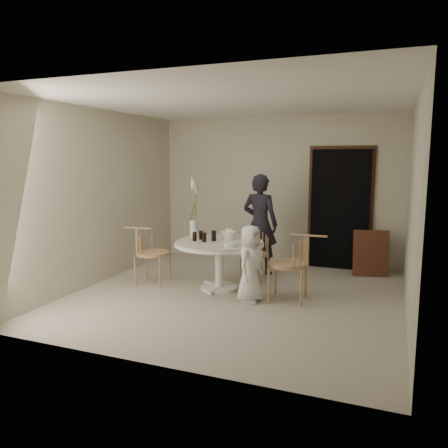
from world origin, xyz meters
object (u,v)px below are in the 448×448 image
(birthday_cake, at_px, (228,235))
(flower_vase, at_px, (194,215))
(table, at_px, (219,249))
(girl, at_px, (260,224))
(chair_right, at_px, (298,258))
(boy, at_px, (250,264))
(chair_left, at_px, (145,247))
(chair_far, at_px, (256,248))

(birthday_cake, height_order, flower_vase, flower_vase)
(table, xyz_separation_m, girl, (0.30, 1.10, 0.23))
(table, xyz_separation_m, chair_right, (1.21, -0.15, -0.00))
(boy, xyz_separation_m, flower_vase, (-1.11, 0.57, 0.54))
(chair_right, height_order, flower_vase, flower_vase)
(boy, xyz_separation_m, birthday_cake, (-0.55, 0.59, 0.26))
(chair_left, height_order, boy, boy)
(girl, xyz_separation_m, boy, (0.31, -1.49, -0.32))
(flower_vase, bearing_deg, girl, 48.86)
(chair_far, relative_size, boy, 0.73)
(chair_right, bearing_deg, birthday_cake, -110.02)
(table, xyz_separation_m, chair_far, (0.34, 0.77, -0.11))
(chair_far, bearing_deg, birthday_cake, -118.03)
(chair_left, xyz_separation_m, flower_vase, (0.70, 0.31, 0.49))
(birthday_cake, bearing_deg, boy, -47.16)
(girl, height_order, boy, girl)
(chair_right, height_order, girl, girl)
(table, bearing_deg, flower_vase, 159.10)
(girl, bearing_deg, flower_vase, 56.00)
(boy, bearing_deg, flower_vase, 70.27)
(girl, bearing_deg, chair_far, 104.67)
(birthday_cake, bearing_deg, flower_vase, -178.47)
(table, xyz_separation_m, chair_left, (-1.20, -0.12, -0.04))
(table, distance_m, chair_far, 0.85)
(chair_far, xyz_separation_m, chair_left, (-1.54, -0.89, 0.07))
(boy, distance_m, birthday_cake, 0.84)
(chair_right, bearing_deg, table, -99.84)
(chair_right, distance_m, chair_left, 2.41)
(boy, bearing_deg, chair_left, 89.44)
(girl, height_order, birthday_cake, girl)
(chair_far, distance_m, girl, 0.48)
(girl, bearing_deg, chair_left, 46.48)
(chair_far, bearing_deg, table, -115.75)
(flower_vase, bearing_deg, chair_far, 34.57)
(table, xyz_separation_m, birthday_cake, (0.06, 0.21, 0.17))
(table, height_order, chair_far, chair_far)
(table, bearing_deg, girl, 74.99)
(chair_right, bearing_deg, chair_left, -93.53)
(chair_far, relative_size, chair_left, 0.87)
(chair_left, bearing_deg, table, -90.98)
(table, height_order, chair_left, chair_left)
(chair_left, xyz_separation_m, boy, (1.81, -0.26, -0.05))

